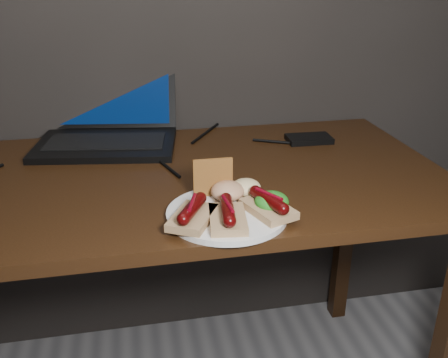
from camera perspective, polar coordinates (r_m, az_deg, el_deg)
desk at (r=1.26m, az=-6.92°, el=-3.25°), size 1.40×0.70×0.75m
laptop at (r=1.48m, az=-13.07°, el=6.26°), size 0.42×0.39×0.25m
hard_drive at (r=1.47m, az=9.69°, el=4.54°), size 0.13×0.08×0.02m
desk_cables at (r=1.36m, az=-7.83°, el=3.00°), size 0.91×0.43×0.01m
plate at (r=1.02m, az=0.33°, el=-3.96°), size 0.28×0.28×0.01m
bread_sausage_left at (r=0.97m, az=-3.64°, el=-3.96°), size 0.12×0.13×0.04m
bread_sausage_center at (r=0.96m, az=0.43°, el=-4.12°), size 0.08×0.12×0.04m
bread_sausage_right at (r=1.01m, az=5.10°, el=-2.97°), size 0.10×0.13×0.04m
crispbread at (r=1.06m, az=-1.27°, el=0.18°), size 0.08×0.01×0.08m
salad_greens at (r=1.02m, az=5.47°, el=-2.58°), size 0.07×0.07×0.04m
salsa_mound at (r=1.06m, az=0.42°, el=-1.37°), size 0.07×0.07×0.04m
coleslaw_mound at (r=1.08m, az=2.54°, el=-0.96°), size 0.06×0.06×0.04m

